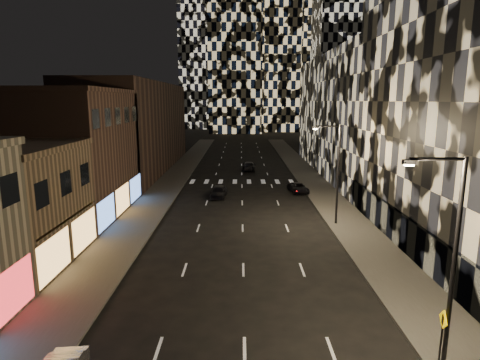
{
  "coord_description": "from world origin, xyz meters",
  "views": [
    {
      "loc": [
        -0.19,
        -5.48,
        11.3
      ],
      "look_at": [
        -0.23,
        21.07,
        6.0
      ],
      "focal_mm": 30.0,
      "sensor_mm": 36.0,
      "label": 1
    }
  ],
  "objects_px": {
    "car_dark_midlane": "(219,192)",
    "streetlight_far": "(336,168)",
    "car_dark_oncoming": "(249,166)",
    "car_dark_rightlane": "(298,188)",
    "ped_sign": "(442,329)",
    "streetlight_near": "(450,249)"
  },
  "relations": [
    {
      "from": "car_dark_midlane",
      "to": "streetlight_far",
      "type": "bearing_deg",
      "value": -38.95
    },
    {
      "from": "car_dark_oncoming",
      "to": "car_dark_rightlane",
      "type": "height_order",
      "value": "car_dark_oncoming"
    },
    {
      "from": "ped_sign",
      "to": "car_dark_rightlane",
      "type": "bearing_deg",
      "value": 100.31
    },
    {
      "from": "streetlight_near",
      "to": "car_dark_oncoming",
      "type": "bearing_deg",
      "value": 98.3
    },
    {
      "from": "streetlight_near",
      "to": "streetlight_far",
      "type": "bearing_deg",
      "value": 90.0
    },
    {
      "from": "streetlight_near",
      "to": "car_dark_midlane",
      "type": "relative_size",
      "value": 2.17
    },
    {
      "from": "car_dark_midlane",
      "to": "car_dark_rightlane",
      "type": "xyz_separation_m",
      "value": [
        9.79,
        2.62,
        -0.11
      ]
    },
    {
      "from": "streetlight_far",
      "to": "ped_sign",
      "type": "distance_m",
      "value": 20.5
    },
    {
      "from": "car_dark_rightlane",
      "to": "streetlight_far",
      "type": "bearing_deg",
      "value": -91.91
    },
    {
      "from": "car_dark_midlane",
      "to": "car_dark_oncoming",
      "type": "distance_m",
      "value": 19.02
    },
    {
      "from": "streetlight_far",
      "to": "car_dark_rightlane",
      "type": "bearing_deg",
      "value": 95.88
    },
    {
      "from": "car_dark_oncoming",
      "to": "ped_sign",
      "type": "relative_size",
      "value": 1.92
    },
    {
      "from": "car_dark_midlane",
      "to": "streetlight_near",
      "type": "bearing_deg",
      "value": -65.49
    },
    {
      "from": "streetlight_far",
      "to": "car_dark_oncoming",
      "type": "bearing_deg",
      "value": 103.82
    },
    {
      "from": "car_dark_rightlane",
      "to": "car_dark_oncoming",
      "type": "bearing_deg",
      "value": 102.2
    },
    {
      "from": "streetlight_far",
      "to": "car_dark_rightlane",
      "type": "relative_size",
      "value": 2.1
    },
    {
      "from": "car_dark_midlane",
      "to": "car_dark_oncoming",
      "type": "bearing_deg",
      "value": 82.4
    },
    {
      "from": "streetlight_near",
      "to": "streetlight_far",
      "type": "xyz_separation_m",
      "value": [
        0.0,
        20.0,
        0.0
      ]
    },
    {
      "from": "streetlight_far",
      "to": "car_dark_midlane",
      "type": "relative_size",
      "value": 2.17
    },
    {
      "from": "car_dark_oncoming",
      "to": "ped_sign",
      "type": "distance_m",
      "value": 49.87
    },
    {
      "from": "streetlight_far",
      "to": "car_dark_rightlane",
      "type": "xyz_separation_m",
      "value": [
        -1.35,
        13.16,
        -4.76
      ]
    },
    {
      "from": "streetlight_near",
      "to": "ped_sign",
      "type": "bearing_deg",
      "value": -105.62
    }
  ]
}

